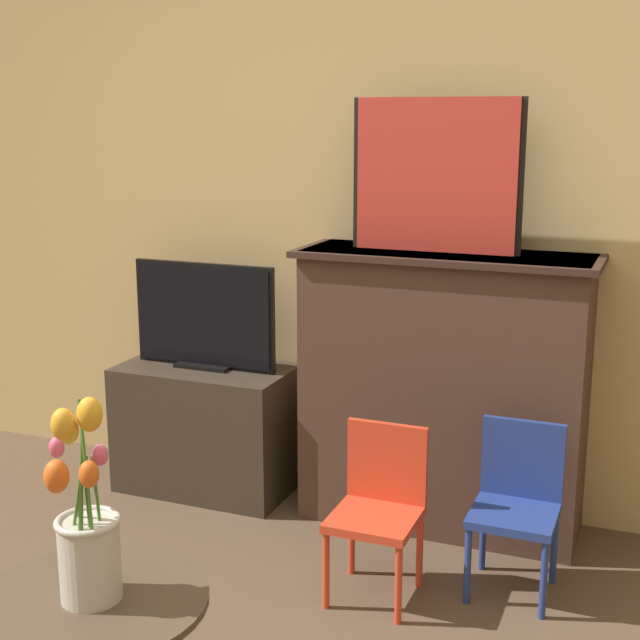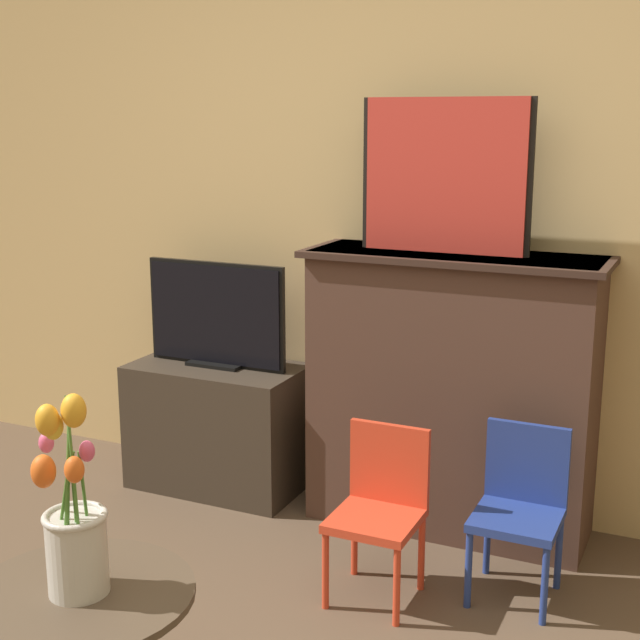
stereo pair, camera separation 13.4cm
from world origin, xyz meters
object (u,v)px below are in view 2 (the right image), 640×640
(chair_blue, at_px, (521,502))
(vase_tulips, at_px, (74,530))
(painting, at_px, (445,176))
(chair_red, at_px, (381,503))
(tv_monitor, at_px, (216,316))

(chair_blue, distance_m, vase_tulips, 1.58)
(painting, relative_size, vase_tulips, 1.22)
(chair_blue, bearing_deg, vase_tulips, -121.71)
(chair_red, height_order, chair_blue, same)
(painting, height_order, tv_monitor, painting)
(tv_monitor, bearing_deg, chair_red, -29.96)
(tv_monitor, distance_m, chair_red, 1.22)
(vase_tulips, bearing_deg, painting, 77.45)
(tv_monitor, height_order, chair_red, tv_monitor)
(painting, relative_size, chair_blue, 1.12)
(tv_monitor, distance_m, chair_blue, 1.53)
(tv_monitor, relative_size, vase_tulips, 1.21)
(tv_monitor, xyz_separation_m, vase_tulips, (0.61, -1.67, -0.13))
(chair_red, bearing_deg, tv_monitor, 150.04)
(tv_monitor, relative_size, chair_blue, 1.11)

